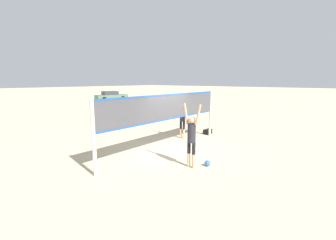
# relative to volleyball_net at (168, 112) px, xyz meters

# --- Properties ---
(ground_plane) EXTENTS (200.00, 200.00, 0.00)m
(ground_plane) POSITION_rel_volleyball_net_xyz_m (0.00, 0.00, -1.68)
(ground_plane) COLOR beige
(volleyball_net) EXTENTS (7.15, 0.13, 2.43)m
(volleyball_net) POSITION_rel_volleyball_net_xyz_m (0.00, 0.00, 0.00)
(volleyball_net) COLOR beige
(volleyball_net) RESTS_ON ground_plane
(player_spiker) EXTENTS (0.28, 0.72, 2.22)m
(player_spiker) POSITION_rel_volleyball_net_xyz_m (-0.95, -1.87, -0.50)
(player_spiker) COLOR tan
(player_spiker) RESTS_ON ground_plane
(player_blocker) EXTENTS (0.28, 0.72, 2.27)m
(player_blocker) POSITION_rel_volleyball_net_xyz_m (2.04, 0.78, -0.48)
(player_blocker) COLOR tan
(player_blocker) RESTS_ON ground_plane
(volleyball) EXTENTS (0.21, 0.21, 0.21)m
(volleyball) POSITION_rel_volleyball_net_xyz_m (-0.48, -2.25, -1.57)
(volleyball) COLOR blue
(volleyball) RESTS_ON ground_plane
(gear_bag) EXTENTS (0.54, 0.30, 0.26)m
(gear_bag) POSITION_rel_volleyball_net_xyz_m (3.79, 0.30, -1.55)
(gear_bag) COLOR black
(gear_bag) RESTS_ON ground_plane
(parked_car_near) EXTENTS (5.00, 2.75, 1.41)m
(parked_car_near) POSITION_rel_volleyball_net_xyz_m (13.16, 22.75, -1.04)
(parked_car_near) COLOR #4C6B4C
(parked_car_near) RESTS_ON ground_plane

